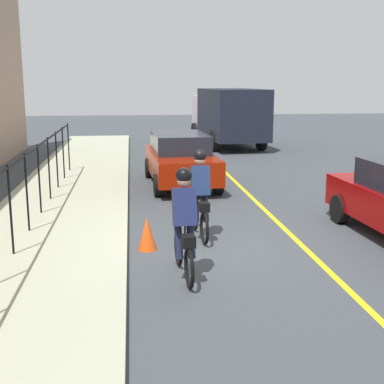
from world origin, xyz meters
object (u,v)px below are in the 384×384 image
Objects in this scene: parked_sedan_rear at (180,159)px; traffic_cone_near at (147,233)px; cyclist_follow at (184,224)px; box_truck_background at (228,114)px; cyclist_lead at (200,195)px.

parked_sedan_rear is 6.98× the size of traffic_cone_near.
cyclist_follow is 1.74m from traffic_cone_near.
cyclist_follow is 17.82m from box_truck_background.
box_truck_background is at bearing -16.55° from cyclist_follow.
cyclist_follow is at bearing -7.83° from parked_sedan_rear.
box_truck_background is (17.37, -3.92, 0.64)m from cyclist_follow.
traffic_cone_near is (-15.83, 4.47, -1.23)m from box_truck_background.
parked_sedan_rear is at bearing 156.83° from box_truck_background.
parked_sedan_rear is 0.65× the size of box_truck_background.
traffic_cone_near is at bearing 116.59° from cyclist_lead.
cyclist_lead is 2.84× the size of traffic_cone_near.
cyclist_follow is 7.82m from parked_sedan_rear.
parked_sedan_rear is (5.61, -0.13, -0.09)m from cyclist_lead.
cyclist_lead and cyclist_follow have the same top height.
box_truck_background is 10.68× the size of traffic_cone_near.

